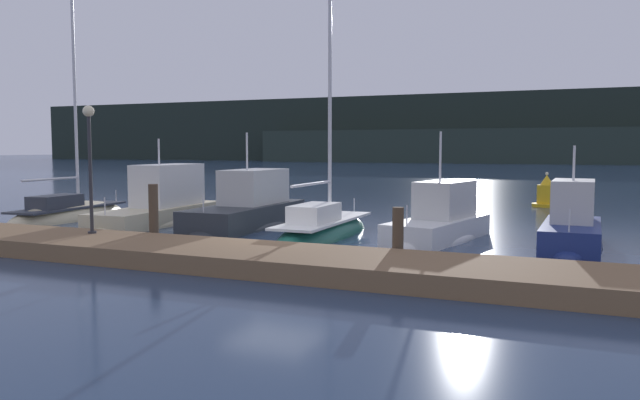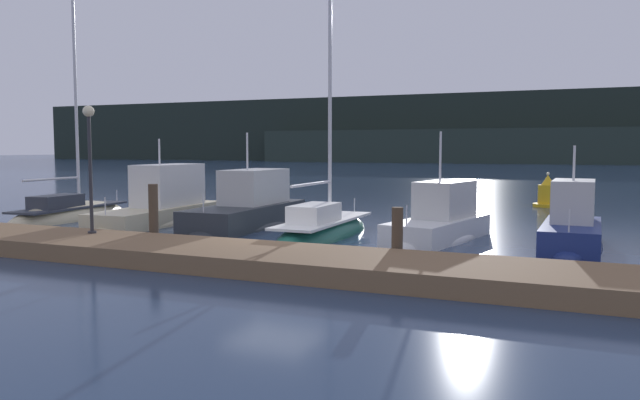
{
  "view_description": "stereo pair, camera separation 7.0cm",
  "coord_description": "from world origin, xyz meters",
  "views": [
    {
      "loc": [
        7.87,
        -15.25,
        2.89
      ],
      "look_at": [
        0.0,
        3.21,
        1.2
      ],
      "focal_mm": 35.0,
      "sensor_mm": 36.0,
      "label": 1
    },
    {
      "loc": [
        7.93,
        -15.22,
        2.89
      ],
      "look_at": [
        0.0,
        3.21,
        1.2
      ],
      "focal_mm": 35.0,
      "sensor_mm": 36.0,
      "label": 2
    }
  ],
  "objects": [
    {
      "name": "sailboat_berth_1",
      "position": [
        -11.17,
        3.69,
        0.1
      ],
      "size": [
        2.26,
        6.62,
        9.48
      ],
      "color": "beige",
      "rests_on": "ground"
    },
    {
      "name": "mooring_pile_2",
      "position": [
        3.68,
        -0.54,
        0.72
      ],
      "size": [
        0.28,
        0.28,
        1.43
      ],
      "primitive_type": "cylinder",
      "color": "#4C3D2D",
      "rests_on": "ground"
    },
    {
      "name": "sailboat_berth_4",
      "position": [
        0.07,
        3.32,
        0.12
      ],
      "size": [
        1.83,
        6.57,
        9.65
      ],
      "color": "#195647",
      "rests_on": "ground"
    },
    {
      "name": "motorboat_berth_6",
      "position": [
        7.56,
        4.28,
        0.36
      ],
      "size": [
        1.76,
        5.05,
        3.43
      ],
      "color": "navy",
      "rests_on": "ground"
    },
    {
      "name": "dock_lamppost",
      "position": [
        -5.04,
        -1.57,
        2.9
      ],
      "size": [
        0.32,
        0.32,
        3.62
      ],
      "color": "#2D2D33",
      "rests_on": "dock"
    },
    {
      "name": "ground_plane",
      "position": [
        0.0,
        0.0,
        0.0
      ],
      "size": [
        400.0,
        400.0,
        0.0
      ],
      "primitive_type": "plane",
      "color": "navy"
    },
    {
      "name": "channel_buoy",
      "position": [
        6.15,
        17.1,
        0.61
      ],
      "size": [
        1.35,
        1.35,
        1.7
      ],
      "color": "gold",
      "rests_on": "ground"
    },
    {
      "name": "motorboat_berth_3",
      "position": [
        -3.5,
        4.63,
        0.41
      ],
      "size": [
        2.39,
        6.82,
        3.91
      ],
      "color": "#2D3338",
      "rests_on": "ground"
    },
    {
      "name": "hillside_backdrop",
      "position": [
        2.68,
        113.39,
        6.21
      ],
      "size": [
        240.0,
        23.0,
        13.49
      ],
      "color": "#1E2823",
      "rests_on": "ground"
    },
    {
      "name": "mooring_pile_1",
      "position": [
        -3.68,
        -0.54,
        0.92
      ],
      "size": [
        0.28,
        0.28,
        1.83
      ],
      "primitive_type": "cylinder",
      "color": "#4C3D2D",
      "rests_on": "ground"
    },
    {
      "name": "motorboat_berth_2",
      "position": [
        -7.07,
        4.2,
        0.42
      ],
      "size": [
        2.5,
        7.37,
        3.76
      ],
      "color": "beige",
      "rests_on": "ground"
    },
    {
      "name": "motorboat_berth_5",
      "position": [
        3.7,
        4.06,
        0.32
      ],
      "size": [
        2.81,
        5.48,
        3.92
      ],
      "color": "white",
      "rests_on": "ground"
    },
    {
      "name": "dock",
      "position": [
        0.0,
        -2.19,
        0.23
      ],
      "size": [
        29.94,
        2.8,
        0.45
      ],
      "primitive_type": "cube",
      "color": "brown",
      "rests_on": "ground"
    }
  ]
}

